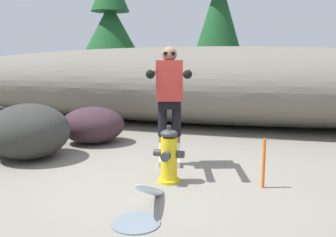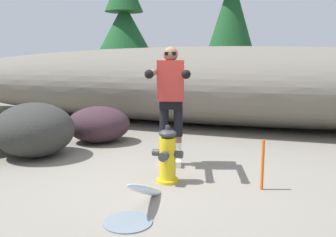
% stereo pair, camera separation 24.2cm
% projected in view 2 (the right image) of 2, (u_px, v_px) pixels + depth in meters
% --- Properties ---
extents(ground_plane, '(56.00, 56.00, 0.04)m').
position_uv_depth(ground_plane, '(152.00, 179.00, 4.68)').
color(ground_plane, slate).
extents(dirt_embankment, '(16.88, 3.20, 1.78)m').
position_uv_depth(dirt_embankment, '(215.00, 85.00, 8.40)').
color(dirt_embankment, '#666056').
rests_on(dirt_embankment, ground_plane).
extents(fire_hydrant, '(0.38, 0.33, 0.72)m').
position_uv_depth(fire_hydrant, '(167.00, 157.00, 4.46)').
color(fire_hydrant, gold).
rests_on(fire_hydrant, ground_plane).
extents(hydrant_water_jet, '(0.47, 1.29, 0.56)m').
position_uv_depth(hydrant_water_jet, '(145.00, 196.00, 3.78)').
color(hydrant_water_jet, silver).
rests_on(hydrant_water_jet, ground_plane).
extents(utility_worker, '(0.66, 1.04, 1.68)m').
position_uv_depth(utility_worker, '(171.00, 92.00, 4.97)').
color(utility_worker, beige).
rests_on(utility_worker, ground_plane).
extents(boulder_mid, '(1.36, 1.32, 0.84)m').
position_uv_depth(boulder_mid, '(34.00, 130.00, 5.62)').
color(boulder_mid, '#2E2E2C').
rests_on(boulder_mid, ground_plane).
extents(boulder_small, '(1.43, 1.34, 0.66)m').
position_uv_depth(boulder_small, '(99.00, 124.00, 6.58)').
color(boulder_small, '#35232A').
rests_on(boulder_small, ground_plane).
extents(pine_tree_far_left, '(2.38, 2.38, 5.13)m').
position_uv_depth(pine_tree_far_left, '(124.00, 20.00, 14.62)').
color(pine_tree_far_left, '#47331E').
rests_on(pine_tree_far_left, ground_plane).
extents(pine_tree_left, '(1.81, 1.81, 6.12)m').
position_uv_depth(pine_tree_left, '(232.00, 3.00, 11.59)').
color(pine_tree_left, '#47331E').
rests_on(pine_tree_left, ground_plane).
extents(survey_stake, '(0.04, 0.04, 0.60)m').
position_uv_depth(survey_stake, '(263.00, 165.00, 4.21)').
color(survey_stake, '#E55914').
rests_on(survey_stake, ground_plane).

